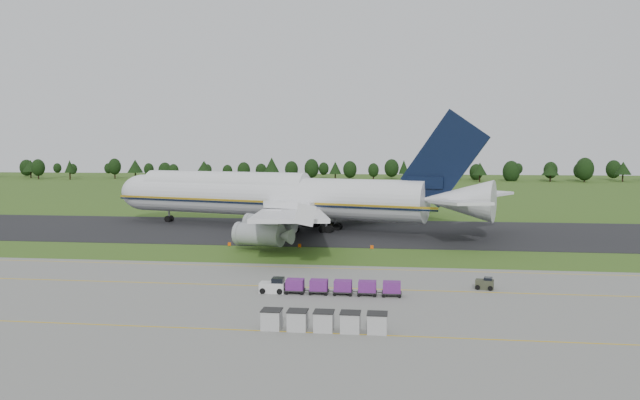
# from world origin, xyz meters

# --- Properties ---
(ground) EXTENTS (600.00, 600.00, 0.00)m
(ground) POSITION_xyz_m (0.00, 0.00, 0.00)
(ground) COLOR #335319
(ground) RESTS_ON ground
(apron) EXTENTS (300.00, 52.00, 0.06)m
(apron) POSITION_xyz_m (0.00, -34.00, 0.03)
(apron) COLOR slate
(apron) RESTS_ON ground
(taxiway) EXTENTS (300.00, 40.00, 0.08)m
(taxiway) POSITION_xyz_m (0.00, 28.00, 0.04)
(taxiway) COLOR black
(taxiway) RESTS_ON ground
(apron_markings) EXTENTS (300.00, 30.20, 0.01)m
(apron_markings) POSITION_xyz_m (0.00, -26.98, 0.06)
(apron_markings) COLOR gold
(apron_markings) RESTS_ON apron
(tree_line) EXTENTS (527.20, 22.83, 11.93)m
(tree_line) POSITION_xyz_m (19.06, 220.73, 6.31)
(tree_line) COLOR black
(tree_line) RESTS_ON ground
(aircraft) EXTENTS (84.06, 78.58, 23.59)m
(aircraft) POSITION_xyz_m (-11.58, 31.32, 6.74)
(aircraft) COLOR silver
(aircraft) RESTS_ON ground
(baggage_train) EXTENTS (16.07, 1.71, 1.64)m
(baggage_train) POSITION_xyz_m (5.42, -25.25, 0.94)
(baggage_train) COLOR silver
(baggage_train) RESTS_ON apron
(utility_cart) EXTENTS (2.26, 1.64, 1.12)m
(utility_cart) POSITION_xyz_m (23.30, -20.39, 0.61)
(utility_cart) COLOR #323626
(utility_cart) RESTS_ON apron
(uld_row) EXTENTS (11.43, 1.83, 1.81)m
(uld_row) POSITION_xyz_m (6.68, -39.30, 0.97)
(uld_row) COLOR #A7A7A7
(uld_row) RESTS_ON apron
(edge_markers) EXTENTS (24.56, 0.30, 0.60)m
(edge_markers) POSITION_xyz_m (-3.12, 7.50, 0.27)
(edge_markers) COLOR #EA5107
(edge_markers) RESTS_ON ground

